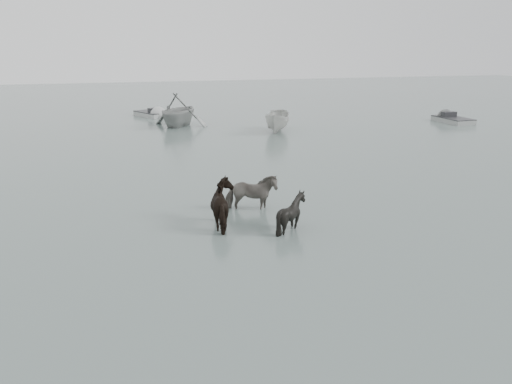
# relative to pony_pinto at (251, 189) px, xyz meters

# --- Properties ---
(ground) EXTENTS (140.00, 140.00, 0.00)m
(ground) POSITION_rel_pony_pinto_xyz_m (-0.56, -3.39, -0.79)
(ground) COLOR #54645D
(ground) RESTS_ON ground
(pony_pinto) EXTENTS (2.02, 1.32, 1.57)m
(pony_pinto) POSITION_rel_pony_pinto_xyz_m (0.00, 0.00, 0.00)
(pony_pinto) COLOR black
(pony_pinto) RESTS_ON ground
(pony_dark) EXTENTS (1.92, 2.07, 1.70)m
(pony_dark) POSITION_rel_pony_pinto_xyz_m (-1.16, -1.22, 0.06)
(pony_dark) COLOR black
(pony_dark) RESTS_ON ground
(pony_black) EXTENTS (1.36, 1.22, 1.43)m
(pony_black) POSITION_rel_pony_pinto_xyz_m (0.69, -2.26, -0.07)
(pony_black) COLOR black
(pony_black) RESTS_ON ground
(rowboat_trail) EXTENTS (6.11, 6.29, 2.53)m
(rowboat_trail) POSITION_rel_pony_pinto_xyz_m (0.18, 20.01, 0.48)
(rowboat_trail) COLOR #9B9E9B
(rowboat_trail) RESTS_ON ground
(boat_small) EXTENTS (3.13, 4.25, 1.54)m
(boat_small) POSITION_rel_pony_pinto_xyz_m (6.30, 15.64, -0.01)
(boat_small) COLOR #B2B2AD
(boat_small) RESTS_ON ground
(skiff_port) EXTENTS (1.64, 4.53, 0.75)m
(skiff_port) POSITION_rel_pony_pinto_xyz_m (20.43, 15.82, -0.41)
(skiff_port) COLOR gray
(skiff_port) RESTS_ON ground
(skiff_mid) EXTENTS (3.42, 4.72, 0.75)m
(skiff_mid) POSITION_rel_pony_pinto_xyz_m (-1.25, 25.73, -0.41)
(skiff_mid) COLOR #A5A7A4
(skiff_mid) RESTS_ON ground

